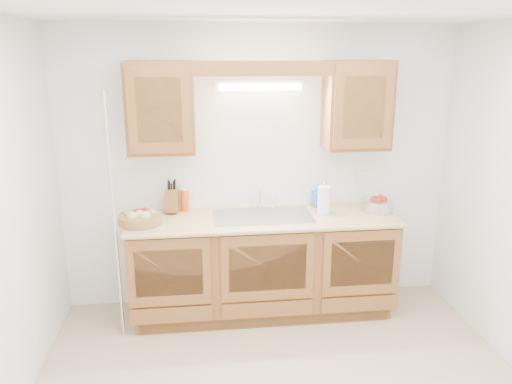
{
  "coord_description": "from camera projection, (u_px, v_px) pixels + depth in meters",
  "views": [
    {
      "loc": [
        -0.54,
        -2.84,
        2.27
      ],
      "look_at": [
        -0.1,
        0.85,
        1.22
      ],
      "focal_mm": 35.0,
      "sensor_mm": 36.0,
      "label": 1
    }
  ],
  "objects": [
    {
      "name": "apple_bowl",
      "position": [
        378.0,
        204.0,
        4.42
      ],
      "size": [
        0.36,
        0.36,
        0.14
      ],
      "rotation": [
        0.0,
        0.0,
        0.37
      ],
      "color": "silver",
      "rests_on": "countertop"
    },
    {
      "name": "outlet_plate",
      "position": [
        360.0,
        177.0,
        4.61
      ],
      "size": [
        0.08,
        0.01,
        0.12
      ],
      "primitive_type": "cube",
      "color": "white",
      "rests_on": "room"
    },
    {
      "name": "paper_towel",
      "position": [
        324.0,
        200.0,
        4.34
      ],
      "size": [
        0.15,
        0.15,
        0.29
      ],
      "rotation": [
        0.0,
        0.0,
        -0.42
      ],
      "color": "silver",
      "rests_on": "countertop"
    },
    {
      "name": "valance",
      "position": [
        264.0,
        68.0,
        3.95
      ],
      "size": [
        2.2,
        0.05,
        0.12
      ],
      "primitive_type": "cube",
      "color": "#975B2C",
      "rests_on": "room"
    },
    {
      "name": "upper_cabinet_right",
      "position": [
        357.0,
        105.0,
        4.27
      ],
      "size": [
        0.55,
        0.33,
        0.75
      ],
      "primitive_type": "cube",
      "color": "#975B2C",
      "rests_on": "room"
    },
    {
      "name": "wire_shelf_pole",
      "position": [
        115.0,
        221.0,
        3.88
      ],
      "size": [
        0.03,
        0.03,
        2.0
      ],
      "primitive_type": "cylinder",
      "color": "silver",
      "rests_on": "ground"
    },
    {
      "name": "upper_cabinet_left",
      "position": [
        161.0,
        108.0,
        4.08
      ],
      "size": [
        0.55,
        0.33,
        0.75
      ],
      "primitive_type": "cube",
      "color": "#975B2C",
      "rests_on": "room"
    },
    {
      "name": "knife_block",
      "position": [
        172.0,
        201.0,
        4.38
      ],
      "size": [
        0.12,
        0.18,
        0.3
      ],
      "rotation": [
        0.0,
        0.0,
        -0.12
      ],
      "color": "#975B2C",
      "rests_on": "countertop"
    },
    {
      "name": "soap_bottle",
      "position": [
        318.0,
        195.0,
        4.55
      ],
      "size": [
        0.12,
        0.12,
        0.21
      ],
      "primitive_type": "imported",
      "rotation": [
        0.0,
        0.0,
        0.3
      ],
      "color": "blue",
      "rests_on": "countertop"
    },
    {
      "name": "countertop",
      "position": [
        263.0,
        219.0,
        4.29
      ],
      "size": [
        2.3,
        0.63,
        0.04
      ],
      "primitive_type": "cube",
      "color": "#D6B970",
      "rests_on": "base_cabinets"
    },
    {
      "name": "sponge",
      "position": [
        318.0,
        205.0,
        4.58
      ],
      "size": [
        0.12,
        0.1,
        0.02
      ],
      "rotation": [
        0.0,
        0.0,
        0.3
      ],
      "color": "#CC333F",
      "rests_on": "countertop"
    },
    {
      "name": "fruit_basket",
      "position": [
        140.0,
        217.0,
        4.11
      ],
      "size": [
        0.47,
        0.47,
        0.11
      ],
      "rotation": [
        0.0,
        0.0,
        0.37
      ],
      "color": "#A97D44",
      "rests_on": "countertop"
    },
    {
      "name": "sink",
      "position": [
        263.0,
        224.0,
        4.32
      ],
      "size": [
        0.84,
        0.46,
        0.36
      ],
      "color": "#9E9EA3",
      "rests_on": "countertop"
    },
    {
      "name": "orange_canister",
      "position": [
        185.0,
        200.0,
        4.42
      ],
      "size": [
        0.08,
        0.08,
        0.21
      ],
      "rotation": [
        0.0,
        0.0,
        -0.27
      ],
      "color": "#FD4A0E",
      "rests_on": "countertop"
    },
    {
      "name": "base_cabinets",
      "position": [
        263.0,
        266.0,
        4.42
      ],
      "size": [
        2.2,
        0.6,
        0.86
      ],
      "primitive_type": "cube",
      "color": "#975B2C",
      "rests_on": "ground"
    },
    {
      "name": "room",
      "position": [
        289.0,
        224.0,
        3.05
      ],
      "size": [
        3.52,
        3.5,
        2.5
      ],
      "color": "tan",
      "rests_on": "ground"
    },
    {
      "name": "fluorescent_fixture",
      "position": [
        260.0,
        85.0,
        4.2
      ],
      "size": [
        0.76,
        0.08,
        0.08
      ],
      "color": "white",
      "rests_on": "room"
    }
  ]
}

